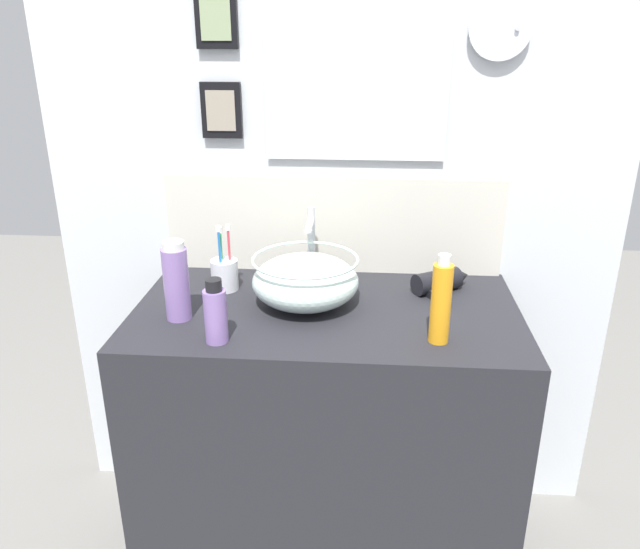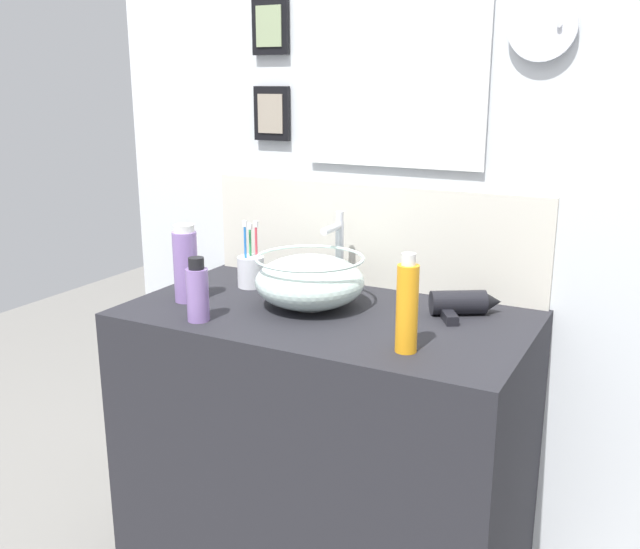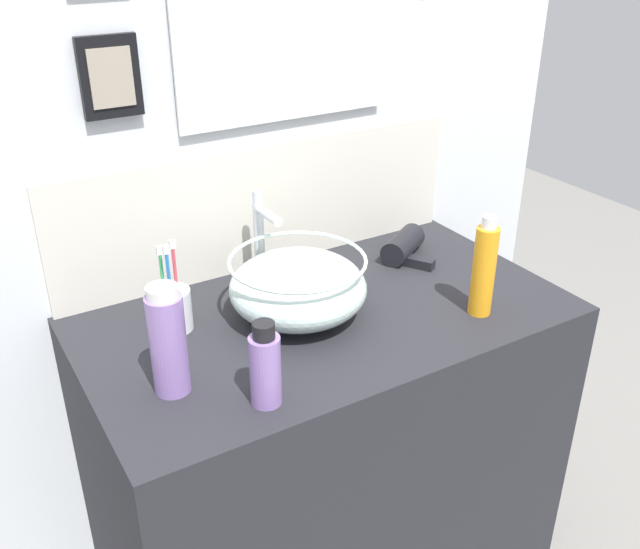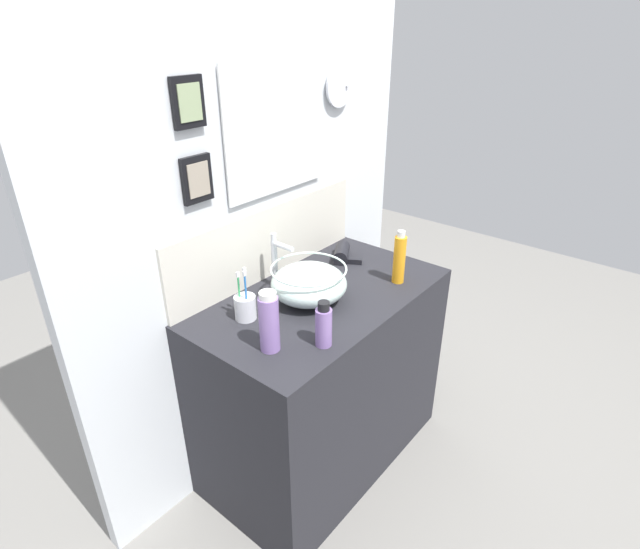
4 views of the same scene
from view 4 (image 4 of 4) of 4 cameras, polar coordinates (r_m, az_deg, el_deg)
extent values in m
plane|color=gray|center=(2.49, 0.28, -19.50)|extent=(6.00, 6.00, 0.00)
cube|color=#232328|center=(2.20, 0.30, -11.98)|extent=(1.05, 0.58, 0.84)
cube|color=silver|center=(2.00, -6.96, 10.81)|extent=(1.75, 0.06, 2.51)
cube|color=beige|center=(2.07, -5.82, 3.70)|extent=(1.03, 0.02, 0.30)
cube|color=white|center=(1.98, -5.19, 16.32)|extent=(0.46, 0.01, 0.43)
cube|color=white|center=(1.97, -5.04, 16.30)|extent=(0.52, 0.01, 0.49)
cylinder|color=silver|center=(2.24, 2.23, 20.65)|extent=(0.17, 0.01, 0.17)
cylinder|color=silver|center=(2.28, 2.59, 20.76)|extent=(0.01, 0.06, 0.01)
cube|color=black|center=(1.70, -14.86, 18.50)|extent=(0.12, 0.02, 0.16)
cube|color=gray|center=(1.69, -14.66, 18.48)|extent=(0.08, 0.01, 0.11)
cube|color=black|center=(1.75, -13.89, 10.52)|extent=(0.12, 0.02, 0.16)
cube|color=gray|center=(1.74, -13.70, 10.48)|extent=(0.08, 0.01, 0.11)
ellipsoid|color=silver|center=(1.90, -1.28, -1.08)|extent=(0.29, 0.29, 0.14)
torus|color=silver|center=(1.87, -1.30, 0.68)|extent=(0.29, 0.29, 0.01)
torus|color=#B2B7BC|center=(1.93, -1.26, -2.79)|extent=(0.11, 0.11, 0.01)
cylinder|color=silver|center=(1.99, -5.20, 1.25)|extent=(0.02, 0.02, 0.20)
cylinder|color=silver|center=(1.93, -4.27, 3.26)|extent=(0.02, 0.10, 0.02)
cylinder|color=silver|center=(1.95, -5.35, 4.30)|extent=(0.02, 0.02, 0.03)
cylinder|color=black|center=(2.25, 2.48, 2.51)|extent=(0.15, 0.13, 0.06)
cone|color=black|center=(2.33, 2.71, 3.45)|extent=(0.07, 0.07, 0.05)
cube|color=black|center=(2.22, 3.66, 1.59)|extent=(0.07, 0.09, 0.02)
cylinder|color=silver|center=(1.82, -8.53, -3.75)|extent=(0.08, 0.08, 0.09)
cylinder|color=#D83F4C|center=(1.81, -8.45, -2.20)|extent=(0.01, 0.01, 0.17)
cube|color=white|center=(1.76, -8.66, 0.51)|extent=(0.01, 0.01, 0.02)
cylinder|color=green|center=(1.80, -9.17, -2.57)|extent=(0.01, 0.01, 0.16)
cube|color=white|center=(1.76, -9.38, -0.01)|extent=(0.01, 0.01, 0.02)
cylinder|color=blue|center=(1.78, -8.42, -2.66)|extent=(0.01, 0.01, 0.18)
cube|color=white|center=(1.73, -8.64, 0.13)|extent=(0.01, 0.01, 0.02)
cylinder|color=orange|center=(2.04, 9.05, 1.68)|extent=(0.05, 0.05, 0.20)
cylinder|color=silver|center=(2.00, 9.28, 4.59)|extent=(0.03, 0.03, 0.03)
cylinder|color=#8C6BB2|center=(1.62, -5.83, -5.65)|extent=(0.07, 0.07, 0.19)
cylinder|color=silver|center=(1.56, -6.01, -2.36)|extent=(0.06, 0.06, 0.02)
cylinder|color=#8C6BB2|center=(1.65, 0.42, -6.08)|extent=(0.06, 0.06, 0.13)
cylinder|color=black|center=(1.60, 0.42, -3.63)|extent=(0.04, 0.04, 0.03)
camera|label=1|loc=(1.53, 56.86, 5.49)|focal=35.00mm
camera|label=2|loc=(2.23, 52.08, 6.84)|focal=40.00mm
camera|label=3|loc=(0.66, 43.07, 3.14)|focal=40.00mm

